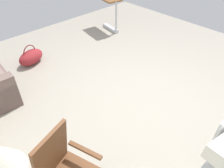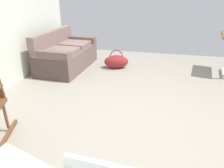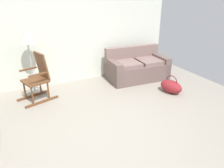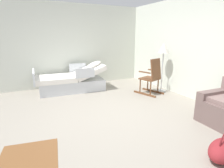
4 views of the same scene
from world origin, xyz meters
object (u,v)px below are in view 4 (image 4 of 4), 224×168
(rocking_chair, at_px, (152,77))
(floor_lamp, at_px, (164,51))
(hospital_bed, at_px, (72,81))
(duffel_bag, at_px, (223,150))

(rocking_chair, height_order, floor_lamp, floor_lamp)
(floor_lamp, bearing_deg, rocking_chair, -80.99)
(hospital_bed, xyz_separation_m, floor_lamp, (1.30, 2.45, 0.93))
(rocking_chair, relative_size, floor_lamp, 0.71)
(hospital_bed, relative_size, floor_lamp, 1.47)
(floor_lamp, distance_m, duffel_bag, 3.45)
(hospital_bed, xyz_separation_m, rocking_chair, (1.37, 2.01, 0.21))
(hospital_bed, bearing_deg, floor_lamp, 61.98)
(hospital_bed, height_order, floor_lamp, floor_lamp)
(hospital_bed, bearing_deg, rocking_chair, 55.66)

